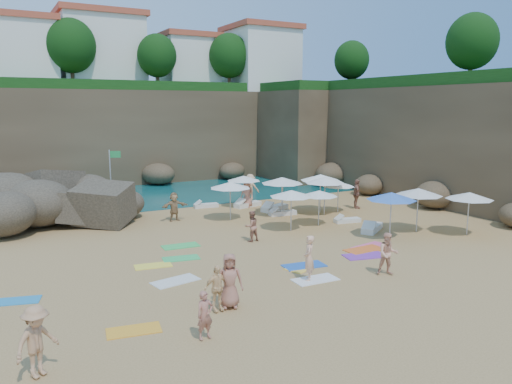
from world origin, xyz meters
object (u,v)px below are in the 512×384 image
parasol_2 (244,178)px  person_stand_6 (309,258)px  flag_pole (112,171)px  person_stand_5 (174,207)px  person_stand_1 (251,226)px  person_stand_2 (250,188)px  rock_outcrop (69,223)px  parasol_0 (282,180)px  lounger_0 (275,208)px  person_stand_3 (357,194)px  parasol_1 (230,185)px  person_stand_4 (247,194)px

parasol_2 → person_stand_6: 14.53m
parasol_2 → person_stand_6: bearing=-107.2°
flag_pole → parasol_2: size_ratio=1.73×
person_stand_5 → person_stand_1: bearing=-76.0°
parasol_2 → person_stand_2: parasol_2 is taller
rock_outcrop → person_stand_6: 15.96m
person_stand_6 → parasol_0: bearing=-171.1°
person_stand_6 → parasol_2: bearing=-162.0°
parasol_0 → person_stand_6: (-5.07, -10.24, -1.33)m
person_stand_5 → flag_pole: bearing=109.3°
parasol_2 → person_stand_2: 2.38m
lounger_0 → person_stand_3: (5.08, -2.01, 0.82)m
person_stand_1 → person_stand_6: bearing=76.5°
parasol_1 → parasol_2: (2.45, 3.04, -0.16)m
parasol_0 → person_stand_3: size_ratio=1.31×
person_stand_4 → person_stand_2: bearing=107.0°
rock_outcrop → parasol_1: parasol_1 is taller
person_stand_3 → rock_outcrop: bearing=102.8°
lounger_0 → person_stand_6: (-5.56, -11.91, 0.73)m
person_stand_5 → lounger_0: bearing=-5.2°
person_stand_2 → person_stand_5: person_stand_2 is taller
lounger_0 → flag_pole: bearing=126.7°
rock_outcrop → parasol_2: bearing=-3.3°
flag_pole → rock_outcrop: bearing=-134.9°
person_stand_1 → person_stand_4: size_ratio=0.85×
flag_pole → parasol_2: 8.66m
person_stand_5 → person_stand_3: bearing=-13.8°
parasol_0 → person_stand_1: size_ratio=1.65×
flag_pole → lounger_0: 10.95m
rock_outcrop → flag_pole: (3.30, 3.31, 2.47)m
parasol_0 → person_stand_4: size_ratio=1.40×
lounger_0 → person_stand_3: 5.52m
parasol_0 → person_stand_5: 6.65m
flag_pole → person_stand_5: size_ratio=2.27×
person_stand_2 → person_stand_6: person_stand_2 is taller
flag_pole → parasol_0: bearing=-41.7°
parasol_0 → person_stand_6: bearing=-116.3°
person_stand_6 → person_stand_2: bearing=-164.8°
person_stand_6 → person_stand_1: bearing=-151.5°
person_stand_2 → person_stand_3: size_ratio=0.99×
person_stand_1 → person_stand_2: 10.69m
parasol_2 → person_stand_1: size_ratio=1.44×
lounger_0 → person_stand_5: person_stand_5 is taller
person_stand_3 → person_stand_1: bearing=138.7°
rock_outcrop → person_stand_3: 17.95m
parasol_0 → parasol_2: size_ratio=1.14×
person_stand_6 → flag_pole: bearing=-133.9°
person_stand_3 → parasol_1: bearing=111.7°
parasol_1 → lounger_0: 4.34m
flag_pole → person_stand_5: 6.23m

